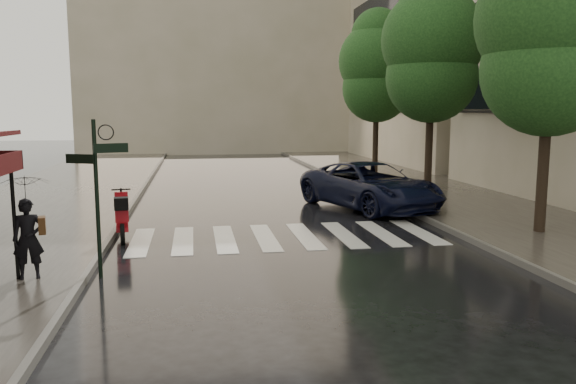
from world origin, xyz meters
name	(u,v)px	position (x,y,z in m)	size (l,w,h in m)	color
ground	(152,331)	(0.00, 0.00, 0.00)	(120.00, 120.00, 0.00)	black
sidewalk_near	(43,205)	(-4.50, 12.00, 0.06)	(6.00, 60.00, 0.12)	#38332D
sidewalk_far	(445,195)	(10.25, 12.00, 0.06)	(5.50, 60.00, 0.12)	#38332D
curb_near	(134,202)	(-1.45, 12.00, 0.07)	(0.12, 60.00, 0.16)	#595651
curb_far	(376,196)	(7.45, 12.00, 0.07)	(0.12, 60.00, 0.16)	#595651
crosswalk	(285,236)	(2.98, 6.00, 0.01)	(7.85, 3.20, 0.01)	silver
signpost	(97,185)	(-1.19, 3.00, 1.83)	(1.17, 0.29, 3.10)	black
haussmann_far	(447,15)	(16.50, 26.00, 9.25)	(8.00, 16.00, 18.50)	#9C9477
backdrop_building	(221,26)	(3.00, 38.00, 10.00)	(22.00, 6.00, 20.00)	#9C9477
tree_near	(552,28)	(9.60, 5.00, 5.32)	(3.80, 3.80, 7.99)	black
tree_mid	(432,48)	(9.50, 12.00, 5.59)	(3.80, 3.80, 8.34)	black
tree_far	(377,67)	(9.70, 19.00, 5.46)	(3.80, 3.80, 8.16)	black
pedestrian_with_umbrella	(26,195)	(-2.43, 2.75, 1.70)	(1.07, 1.08, 2.38)	black
scooter	(122,217)	(-1.19, 6.45, 0.56)	(0.58, 1.84, 1.21)	black
parked_car	(370,186)	(6.50, 9.83, 0.78)	(2.57, 5.58, 1.55)	black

